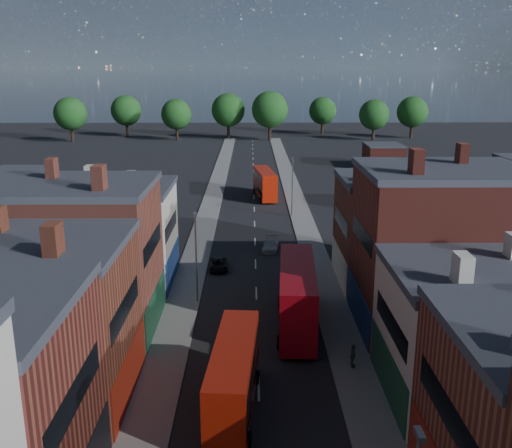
{
  "coord_description": "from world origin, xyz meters",
  "views": [
    {
      "loc": [
        -0.45,
        -16.53,
        19.91
      ],
      "look_at": [
        0.0,
        34.96,
        5.77
      ],
      "focal_mm": 40.0,
      "sensor_mm": 36.0,
      "label": 1
    }
  ],
  "objects_px": {
    "bus_1": "(297,295)",
    "bus_2": "(265,183)",
    "bus_0": "(234,377)",
    "car_3": "(271,245)",
    "ped_3": "(353,356)",
    "car_2": "(218,265)"
  },
  "relations": [
    {
      "from": "bus_1",
      "to": "bus_2",
      "type": "relative_size",
      "value": 1.14
    },
    {
      "from": "bus_0",
      "to": "car_3",
      "type": "height_order",
      "value": "bus_0"
    },
    {
      "from": "bus_2",
      "to": "ped_3",
      "type": "distance_m",
      "value": 53.38
    },
    {
      "from": "ped_3",
      "to": "car_3",
      "type": "bearing_deg",
      "value": 24.72
    },
    {
      "from": "bus_0",
      "to": "ped_3",
      "type": "bearing_deg",
      "value": 36.6
    },
    {
      "from": "bus_0",
      "to": "car_2",
      "type": "bearing_deg",
      "value": 99.66
    },
    {
      "from": "bus_0",
      "to": "bus_2",
      "type": "relative_size",
      "value": 0.98
    },
    {
      "from": "car_2",
      "to": "car_3",
      "type": "distance_m",
      "value": 8.5
    },
    {
      "from": "bus_1",
      "to": "car_3",
      "type": "distance_m",
      "value": 20.01
    },
    {
      "from": "bus_2",
      "to": "car_2",
      "type": "distance_m",
      "value": 33.71
    },
    {
      "from": "bus_0",
      "to": "bus_1",
      "type": "bearing_deg",
      "value": 72.54
    },
    {
      "from": "bus_0",
      "to": "ped_3",
      "type": "height_order",
      "value": "bus_0"
    },
    {
      "from": "bus_0",
      "to": "bus_2",
      "type": "xyz_separation_m",
      "value": [
        3.22,
        58.17,
        0.03
      ]
    },
    {
      "from": "bus_0",
      "to": "ped_3",
      "type": "relative_size",
      "value": 6.15
    },
    {
      "from": "ped_3",
      "to": "bus_1",
      "type": "bearing_deg",
      "value": 41.64
    },
    {
      "from": "bus_0",
      "to": "bus_1",
      "type": "distance_m",
      "value": 12.45
    },
    {
      "from": "bus_2",
      "to": "ped_3",
      "type": "xyz_separation_m",
      "value": [
        4.75,
        -53.15,
        -1.43
      ]
    },
    {
      "from": "car_3",
      "to": "bus_2",
      "type": "bearing_deg",
      "value": 97.47
    },
    {
      "from": "bus_2",
      "to": "car_2",
      "type": "height_order",
      "value": "bus_2"
    },
    {
      "from": "bus_2",
      "to": "car_3",
      "type": "height_order",
      "value": "bus_2"
    },
    {
      "from": "bus_0",
      "to": "bus_1",
      "type": "height_order",
      "value": "bus_1"
    },
    {
      "from": "bus_1",
      "to": "ped_3",
      "type": "relative_size",
      "value": 7.17
    }
  ]
}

